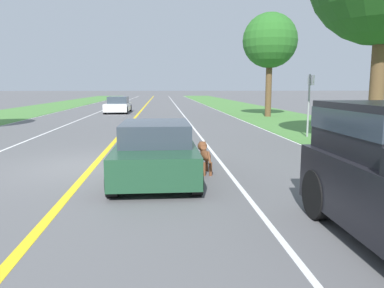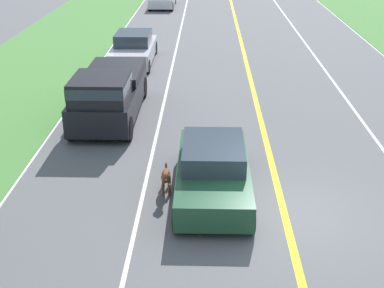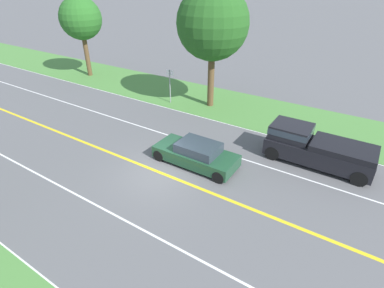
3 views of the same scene
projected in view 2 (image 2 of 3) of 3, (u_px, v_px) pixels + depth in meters
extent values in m
plane|color=#5B5B5E|center=(284.00, 213.00, 12.84)|extent=(400.00, 400.00, 0.00)
cube|color=yellow|center=(284.00, 213.00, 12.84)|extent=(0.18, 160.00, 0.01)
cube|color=white|center=(139.00, 211.00, 12.93)|extent=(0.10, 160.00, 0.01)
cube|color=#1E472D|center=(213.00, 175.00, 13.64)|extent=(1.81, 4.50, 0.63)
cube|color=#2D3842|center=(213.00, 152.00, 13.58)|extent=(1.56, 2.16, 0.49)
cylinder|color=black|center=(178.00, 218.00, 12.05)|extent=(0.22, 0.64, 0.64)
cylinder|color=black|center=(184.00, 151.00, 15.41)|extent=(0.22, 0.64, 0.64)
cylinder|color=black|center=(250.00, 219.00, 12.01)|extent=(0.22, 0.64, 0.64)
cylinder|color=black|center=(241.00, 151.00, 15.37)|extent=(0.22, 0.64, 0.64)
ellipsoid|color=brown|center=(166.00, 175.00, 13.68)|extent=(0.28, 0.73, 0.24)
cylinder|color=brown|center=(163.00, 190.00, 13.57)|extent=(0.08, 0.08, 0.33)
cylinder|color=brown|center=(163.00, 181.00, 14.03)|extent=(0.08, 0.08, 0.33)
cylinder|color=brown|center=(169.00, 190.00, 13.57)|extent=(0.08, 0.08, 0.33)
cylinder|color=brown|center=(169.00, 181.00, 14.03)|extent=(0.08, 0.08, 0.33)
cylinder|color=brown|center=(166.00, 177.00, 13.37)|extent=(0.16, 0.21, 0.19)
sphere|color=brown|center=(166.00, 177.00, 13.22)|extent=(0.26, 0.26, 0.24)
ellipsoid|color=#331E14|center=(166.00, 181.00, 13.08)|extent=(0.12, 0.12, 0.09)
cone|color=#55301C|center=(163.00, 174.00, 13.19)|extent=(0.08, 0.08, 0.11)
cone|color=#55301C|center=(168.00, 174.00, 13.20)|extent=(0.08, 0.08, 0.11)
cylinder|color=brown|center=(166.00, 166.00, 14.10)|extent=(0.07, 0.27, 0.27)
cube|color=black|center=(110.00, 98.00, 18.64)|extent=(1.98, 5.40, 0.89)
cube|color=black|center=(100.00, 89.00, 16.87)|extent=(1.75, 2.04, 0.76)
cube|color=#2D3842|center=(100.00, 85.00, 16.82)|extent=(1.77, 2.07, 0.33)
cube|color=black|center=(115.00, 72.00, 19.43)|extent=(1.95, 3.07, 0.31)
cylinder|color=black|center=(71.00, 128.00, 16.81)|extent=(0.22, 0.79, 0.79)
cylinder|color=black|center=(97.00, 87.00, 20.74)|extent=(0.22, 0.79, 0.79)
cylinder|color=black|center=(128.00, 129.00, 16.76)|extent=(0.22, 0.79, 0.79)
cylinder|color=black|center=(143.00, 87.00, 20.70)|extent=(0.22, 0.79, 0.79)
cube|color=silver|center=(133.00, 52.00, 25.30)|extent=(1.85, 4.36, 0.69)
cube|color=#2D3842|center=(133.00, 38.00, 25.20)|extent=(1.59, 2.09, 0.56)
cylinder|color=black|center=(110.00, 66.00, 23.77)|extent=(0.22, 0.62, 0.62)
cylinder|color=black|center=(122.00, 47.00, 27.03)|extent=(0.22, 0.62, 0.62)
cylinder|color=black|center=(147.00, 67.00, 23.73)|extent=(0.22, 0.62, 0.62)
cylinder|color=black|center=(155.00, 48.00, 26.98)|extent=(0.22, 0.62, 0.62)
cube|color=silver|center=(163.00, 0.00, 40.01)|extent=(1.75, 4.43, 0.65)
cylinder|color=black|center=(150.00, 6.00, 38.45)|extent=(0.22, 0.63, 0.63)
cylinder|color=black|center=(172.00, 7.00, 38.41)|extent=(0.22, 0.63, 0.63)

